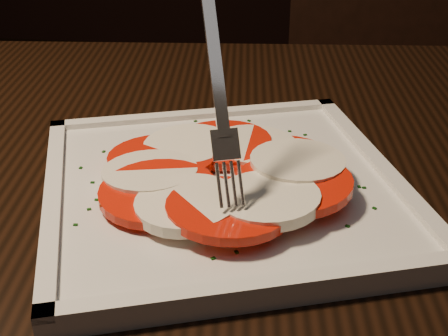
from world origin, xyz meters
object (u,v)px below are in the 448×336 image
table (303,240)px  chair (381,98)px  plate (224,189)px  fork (214,74)px

table → chair: size_ratio=1.36×
plate → fork: bearing=-115.5°
fork → chair: bearing=53.3°
table → fork: fork is taller
table → fork: (-0.08, -0.10, 0.22)m
table → plate: size_ratio=3.97×
table → plate: bearing=-133.5°
plate → table: bearing=46.5°
plate → fork: 0.12m
table → fork: bearing=-131.3°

